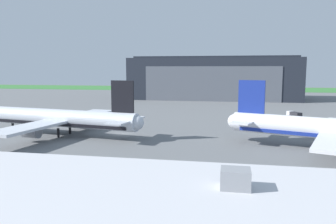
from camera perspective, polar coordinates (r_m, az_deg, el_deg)
ground_plane at (r=78.97m, az=-8.11°, el=-3.79°), size 440.00×440.00×0.00m
grass_field_strip at (r=258.11m, az=5.04°, el=4.02°), size 440.00×56.00×0.08m
maintenance_hangar at (r=173.72m, az=7.80°, el=5.76°), size 83.29×33.56×21.74m
airliner_near_right at (r=80.64m, az=-18.36°, el=-1.08°), size 42.94×38.17×12.84m
stair_truck at (r=109.67m, az=20.84°, el=-0.42°), size 4.23×5.02×2.13m
ops_van at (r=124.72m, az=-25.63°, el=0.18°), size 4.52×2.55×2.30m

